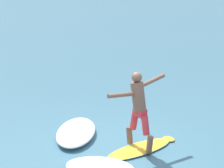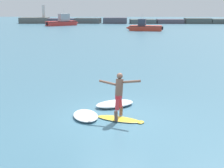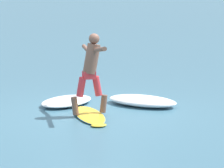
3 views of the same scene
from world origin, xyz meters
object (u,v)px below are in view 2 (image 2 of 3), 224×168
(small_boat_offshore, at_px, (144,27))
(fishing_boat_near_jetty, at_px, (63,22))
(surfboard, at_px, (119,119))
(surfer, at_px, (119,92))

(small_boat_offshore, bearing_deg, fishing_boat_near_jetty, 142.73)
(fishing_boat_near_jetty, bearing_deg, surfboard, -76.77)
(surfboard, height_order, surfer, surfer)
(surfboard, xyz_separation_m, fishing_boat_near_jetty, (-12.71, 54.06, 0.75))
(fishing_boat_near_jetty, bearing_deg, small_boat_offshore, -37.27)
(surfer, xyz_separation_m, fishing_boat_near_jetty, (-12.69, 54.00, -0.30))
(fishing_boat_near_jetty, distance_m, small_boat_offshore, 20.32)
(surfer, height_order, fishing_boat_near_jetty, fishing_boat_near_jetty)
(surfer, distance_m, small_boat_offshore, 41.84)
(surfer, bearing_deg, surfboard, -74.74)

